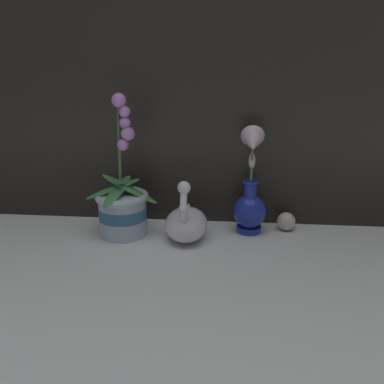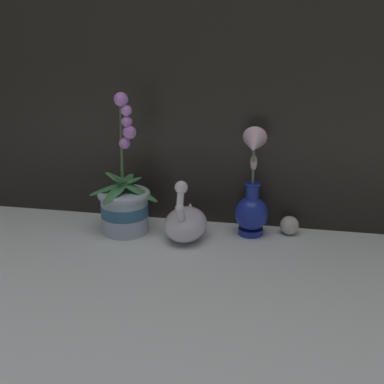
# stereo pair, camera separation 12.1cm
# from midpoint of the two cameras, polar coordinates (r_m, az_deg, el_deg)

# --- Properties ---
(ground_plane) EXTENTS (2.80, 2.80, 0.00)m
(ground_plane) POSITION_cam_midpoint_polar(r_m,az_deg,el_deg) (1.14, -2.48, -8.19)
(ground_plane) COLOR silver
(window_backdrop) EXTENTS (2.80, 0.03, 1.20)m
(window_backdrop) POSITION_cam_midpoint_polar(r_m,az_deg,el_deg) (1.28, -1.30, 22.37)
(window_backdrop) COLOR black
(window_backdrop) RESTS_ON ground_plane
(orchid_potted_plant) EXTENTS (0.20, 0.19, 0.39)m
(orchid_potted_plant) POSITION_cam_midpoint_polar(r_m,az_deg,el_deg) (1.26, -11.53, -1.69)
(orchid_potted_plant) COLOR #B2BCCC
(orchid_potted_plant) RESTS_ON ground_plane
(swan_figurine) EXTENTS (0.12, 0.18, 0.18)m
(swan_figurine) POSITION_cam_midpoint_polar(r_m,az_deg,el_deg) (1.22, -3.56, -3.88)
(swan_figurine) COLOR white
(swan_figurine) RESTS_ON ground_plane
(blue_vase) EXTENTS (0.09, 0.12, 0.31)m
(blue_vase) POSITION_cam_midpoint_polar(r_m,az_deg,el_deg) (1.24, 4.68, -0.51)
(blue_vase) COLOR navy
(blue_vase) RESTS_ON ground_plane
(glass_sphere) EXTENTS (0.05, 0.05, 0.05)m
(glass_sphere) POSITION_cam_midpoint_polar(r_m,az_deg,el_deg) (1.30, 9.29, -3.76)
(glass_sphere) COLOR beige
(glass_sphere) RESTS_ON ground_plane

